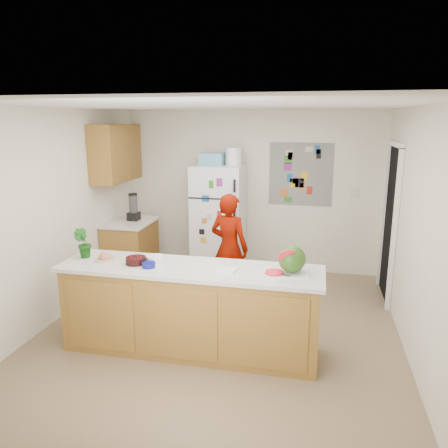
% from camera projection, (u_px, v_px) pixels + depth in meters
% --- Properties ---
extents(floor, '(4.00, 4.50, 0.02)m').
position_uv_depth(floor, '(220.00, 330.00, 5.05)').
color(floor, brown).
rests_on(floor, ground).
extents(wall_back, '(4.00, 0.02, 2.50)m').
position_uv_depth(wall_back, '(252.00, 192.00, 6.90)').
color(wall_back, beige).
rests_on(wall_back, ground).
extents(wall_left, '(0.02, 4.50, 2.50)m').
position_uv_depth(wall_left, '(55.00, 216.00, 5.17)').
color(wall_left, beige).
rests_on(wall_left, ground).
extents(wall_right, '(0.02, 4.50, 2.50)m').
position_uv_depth(wall_right, '(417.00, 235.00, 4.33)').
color(wall_right, beige).
rests_on(wall_right, ground).
extents(ceiling, '(4.00, 4.50, 0.02)m').
position_uv_depth(ceiling, '(220.00, 105.00, 4.46)').
color(ceiling, white).
rests_on(ceiling, wall_back).
extents(doorway, '(0.03, 0.85, 2.04)m').
position_uv_depth(doorway, '(391.00, 224.00, 5.77)').
color(doorway, black).
rests_on(doorway, ground).
extents(peninsula_base, '(2.60, 0.62, 0.88)m').
position_uv_depth(peninsula_base, '(190.00, 311.00, 4.51)').
color(peninsula_base, brown).
rests_on(peninsula_base, floor).
extents(peninsula_top, '(2.68, 0.70, 0.04)m').
position_uv_depth(peninsula_top, '(190.00, 269.00, 4.40)').
color(peninsula_top, silver).
rests_on(peninsula_top, peninsula_base).
extents(side_counter_base, '(0.60, 0.80, 0.86)m').
position_uv_depth(side_counter_base, '(131.00, 251.00, 6.58)').
color(side_counter_base, brown).
rests_on(side_counter_base, floor).
extents(side_counter_top, '(0.64, 0.84, 0.04)m').
position_uv_depth(side_counter_top, '(129.00, 222.00, 6.47)').
color(side_counter_top, silver).
rests_on(side_counter_top, side_counter_base).
extents(upper_cabinets, '(0.35, 1.00, 0.80)m').
position_uv_depth(upper_cabinets, '(116.00, 153.00, 6.21)').
color(upper_cabinets, brown).
rests_on(upper_cabinets, wall_left).
extents(refrigerator, '(0.75, 0.70, 1.70)m').
position_uv_depth(refrigerator, '(219.00, 220.00, 6.72)').
color(refrigerator, silver).
rests_on(refrigerator, floor).
extents(fridge_top_bin, '(0.35, 0.28, 0.18)m').
position_uv_depth(fridge_top_bin, '(212.00, 159.00, 6.52)').
color(fridge_top_bin, '#5999B2').
rests_on(fridge_top_bin, refrigerator).
extents(photo_collage, '(0.95, 0.01, 0.95)m').
position_uv_depth(photo_collage, '(301.00, 174.00, 6.65)').
color(photo_collage, slate).
rests_on(photo_collage, wall_back).
extents(person, '(0.60, 0.48, 1.45)m').
position_uv_depth(person, '(229.00, 248.00, 5.70)').
color(person, '#670B00').
rests_on(person, floor).
extents(blender_appliance, '(0.12, 0.12, 0.38)m').
position_uv_depth(blender_appliance, '(133.00, 208.00, 6.46)').
color(blender_appliance, black).
rests_on(blender_appliance, side_counter_top).
extents(cutting_board, '(0.46, 0.39, 0.01)m').
position_uv_depth(cutting_board, '(285.00, 273.00, 4.20)').
color(cutting_board, silver).
rests_on(cutting_board, peninsula_top).
extents(watermelon, '(0.26, 0.26, 0.26)m').
position_uv_depth(watermelon, '(292.00, 259.00, 4.18)').
color(watermelon, '#306116').
rests_on(watermelon, cutting_board).
extents(watermelon_slice, '(0.17, 0.17, 0.02)m').
position_uv_depth(watermelon_slice, '(274.00, 272.00, 4.17)').
color(watermelon_slice, red).
rests_on(watermelon_slice, cutting_board).
extents(cherry_bowl, '(0.21, 0.21, 0.07)m').
position_uv_depth(cherry_bowl, '(136.00, 260.00, 4.48)').
color(cherry_bowl, black).
rests_on(cherry_bowl, peninsula_top).
extents(white_bowl, '(0.21, 0.21, 0.06)m').
position_uv_depth(white_bowl, '(155.00, 259.00, 4.56)').
color(white_bowl, white).
rests_on(white_bowl, peninsula_top).
extents(cobalt_bowl, '(0.18, 0.18, 0.05)m').
position_uv_depth(cobalt_bowl, '(149.00, 265.00, 4.37)').
color(cobalt_bowl, navy).
rests_on(cobalt_bowl, peninsula_top).
extents(plate, '(0.27, 0.27, 0.02)m').
position_uv_depth(plate, '(105.00, 259.00, 4.60)').
color(plate, '#B8AE8B').
rests_on(plate, peninsula_top).
extents(paper_towel, '(0.21, 0.19, 0.02)m').
position_uv_depth(paper_towel, '(227.00, 270.00, 4.27)').
color(paper_towel, white).
rests_on(paper_towel, peninsula_top).
extents(keys, '(0.10, 0.07, 0.01)m').
position_uv_depth(keys, '(286.00, 276.00, 4.12)').
color(keys, gray).
rests_on(keys, peninsula_top).
extents(potted_plant, '(0.21, 0.18, 0.32)m').
position_uv_depth(potted_plant, '(83.00, 243.00, 4.66)').
color(potted_plant, '#10440B').
rests_on(potted_plant, peninsula_top).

